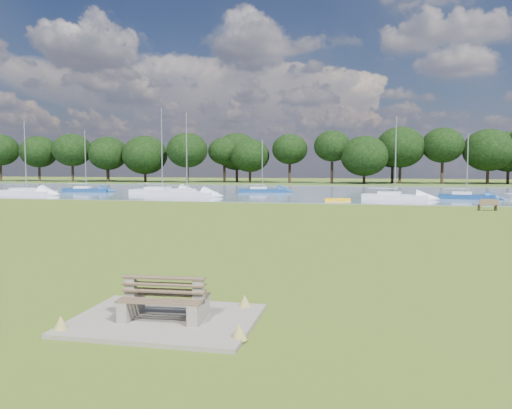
% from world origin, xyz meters
% --- Properties ---
extents(ground, '(220.00, 220.00, 0.00)m').
position_xyz_m(ground, '(0.00, 0.00, 0.00)').
color(ground, olive).
extents(river, '(220.00, 40.00, 0.10)m').
position_xyz_m(river, '(0.00, 42.00, 0.00)').
color(river, slate).
rests_on(river, ground).
extents(far_bank, '(220.00, 20.00, 0.40)m').
position_xyz_m(far_bank, '(0.00, 72.00, 0.00)').
color(far_bank, '#4C6626').
rests_on(far_bank, ground).
extents(concrete_pad, '(4.20, 3.20, 0.10)m').
position_xyz_m(concrete_pad, '(0.00, -14.00, 0.05)').
color(concrete_pad, gray).
rests_on(concrete_pad, ground).
extents(bench_pair, '(2.01, 1.26, 1.05)m').
position_xyz_m(bench_pair, '(0.00, -14.00, 0.53)').
color(bench_pair, gray).
rests_on(bench_pair, concrete_pad).
extents(riverbank_bench, '(1.61, 0.80, 0.95)m').
position_xyz_m(riverbank_bench, '(14.26, 17.61, 0.48)').
color(riverbank_bench, brown).
rests_on(riverbank_bench, ground).
extents(kayak, '(2.62, 1.18, 0.26)m').
position_xyz_m(kayak, '(2.08, 25.41, 0.18)').
color(kayak, '#F7B109').
rests_on(kayak, river).
extents(tree_line, '(124.35, 8.82, 10.68)m').
position_xyz_m(tree_line, '(-9.41, 68.00, 6.35)').
color(tree_line, black).
rests_on(tree_line, far_bank).
extents(sailboat_0, '(7.25, 3.42, 9.39)m').
position_xyz_m(sailboat_0, '(-15.12, 29.22, 0.56)').
color(sailboat_0, silver).
rests_on(sailboat_0, river).
extents(sailboat_1, '(6.79, 2.77, 8.55)m').
position_xyz_m(sailboat_1, '(7.73, 28.98, 0.53)').
color(sailboat_1, silver).
rests_on(sailboat_1, river).
extents(sailboat_3, '(6.38, 2.86, 6.79)m').
position_xyz_m(sailboat_3, '(-8.27, 38.73, 0.48)').
color(sailboat_3, navy).
rests_on(sailboat_3, river).
extents(sailboat_4, '(8.26, 3.11, 10.33)m').
position_xyz_m(sailboat_4, '(-19.48, 32.46, 0.58)').
color(sailboat_4, silver).
rests_on(sailboat_4, river).
extents(sailboat_5, '(6.04, 2.65, 8.08)m').
position_xyz_m(sailboat_5, '(-30.94, 34.48, 0.52)').
color(sailboat_5, navy).
rests_on(sailboat_5, river).
extents(sailboat_6, '(7.81, 3.33, 8.65)m').
position_xyz_m(sailboat_6, '(-34.83, 27.82, 0.53)').
color(sailboat_6, silver).
rests_on(sailboat_6, river).
extents(sailboat_7, '(5.69, 2.59, 6.87)m').
position_xyz_m(sailboat_7, '(15.14, 31.01, 0.49)').
color(sailboat_7, navy).
rests_on(sailboat_7, river).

